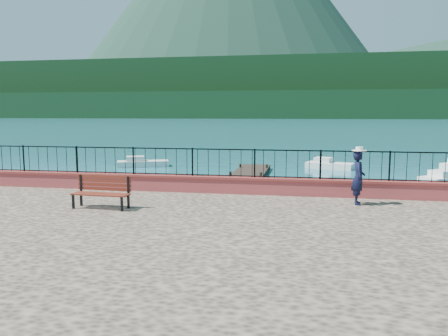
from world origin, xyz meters
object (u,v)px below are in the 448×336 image
(boat_0, at_px, (110,192))
(boat_4, at_px, (330,163))
(park_bench, at_px, (102,199))
(boat_1, at_px, (367,192))
(person, at_px, (358,178))
(boat_3, at_px, (143,161))

(boat_0, xyz_separation_m, boat_4, (10.52, 13.68, 0.00))
(boat_4, bearing_deg, boat_0, -108.43)
(park_bench, bearing_deg, boat_1, 48.09)
(person, bearing_deg, boat_0, 65.27)
(boat_3, distance_m, boat_4, 13.71)
(park_bench, distance_m, person, 7.73)
(boat_0, height_order, boat_3, same)
(person, height_order, boat_4, person)
(person, xyz_separation_m, boat_3, (-13.45, 17.01, -1.62))
(person, bearing_deg, boat_1, -10.63)
(person, relative_size, boat_4, 0.50)
(boat_3, bearing_deg, boat_4, -16.60)
(person, xyz_separation_m, boat_1, (1.21, 6.73, -1.62))
(park_bench, bearing_deg, person, 17.69)
(park_bench, xyz_separation_m, boat_4, (7.66, 20.28, -1.09))
(person, distance_m, boat_1, 7.03)
(park_bench, distance_m, boat_3, 19.91)
(boat_3, height_order, boat_4, same)
(person, distance_m, boat_4, 18.40)
(boat_3, relative_size, boat_4, 1.13)
(boat_0, bearing_deg, park_bench, -89.66)
(boat_0, relative_size, boat_4, 1.24)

